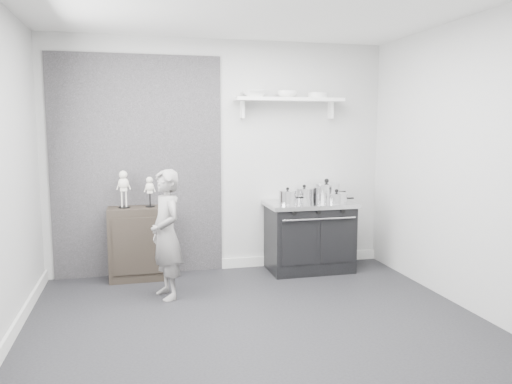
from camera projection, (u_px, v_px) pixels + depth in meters
ground at (257, 325)px, 4.31m from camera, size 4.00×4.00×0.00m
room_shell at (243, 134)px, 4.22m from camera, size 4.02×3.62×2.71m
wall_shelf at (289, 100)px, 5.85m from camera, size 1.30×0.26×0.24m
stove at (309, 236)px, 5.91m from camera, size 1.02×0.64×0.82m
side_cabinet at (138, 243)px, 5.57m from camera, size 0.63×0.37×0.81m
child at (166, 234)px, 4.93m from camera, size 0.44×0.54×1.29m
pot_front_left at (288, 197)px, 5.68m from camera, size 0.29×0.21×0.20m
pot_back_left at (304, 194)px, 5.97m from camera, size 0.33×0.24×0.19m
pot_back_right at (326, 191)px, 6.02m from camera, size 0.41×0.32×0.26m
pot_front_right at (336, 198)px, 5.77m from camera, size 0.34×0.26×0.17m
skeleton_full at (124, 186)px, 5.46m from camera, size 0.13×0.09×0.47m
skeleton_torso at (150, 190)px, 5.53m from camera, size 0.11×0.07×0.39m
bowl_large at (255, 94)px, 5.74m from camera, size 0.30×0.30×0.07m
bowl_small at (287, 94)px, 5.83m from camera, size 0.24×0.24×0.08m
plate_stack at (318, 95)px, 5.92m from camera, size 0.24×0.24×0.06m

